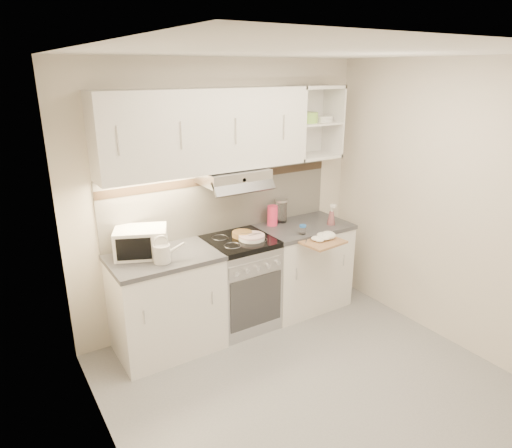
# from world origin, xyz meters

# --- Properties ---
(ground) EXTENTS (3.00, 3.00, 0.00)m
(ground) POSITION_xyz_m (0.00, 0.00, 0.00)
(ground) COLOR #959698
(ground) RESTS_ON ground
(room_shell) EXTENTS (3.04, 2.84, 2.52)m
(room_shell) POSITION_xyz_m (0.00, 0.37, 1.63)
(room_shell) COLOR beige
(room_shell) RESTS_ON ground
(base_cabinet_left) EXTENTS (0.90, 0.60, 0.86)m
(base_cabinet_left) POSITION_xyz_m (-0.75, 1.10, 0.43)
(base_cabinet_left) COLOR white
(base_cabinet_left) RESTS_ON ground
(worktop_left) EXTENTS (0.92, 0.62, 0.04)m
(worktop_left) POSITION_xyz_m (-0.75, 1.10, 0.88)
(worktop_left) COLOR #47474C
(worktop_left) RESTS_ON base_cabinet_left
(base_cabinet_right) EXTENTS (0.90, 0.60, 0.86)m
(base_cabinet_right) POSITION_xyz_m (0.75, 1.10, 0.43)
(base_cabinet_right) COLOR white
(base_cabinet_right) RESTS_ON ground
(worktop_right) EXTENTS (0.92, 0.62, 0.04)m
(worktop_right) POSITION_xyz_m (0.75, 1.10, 0.88)
(worktop_right) COLOR #47474C
(worktop_right) RESTS_ON base_cabinet_right
(electric_range) EXTENTS (0.60, 0.60, 0.90)m
(electric_range) POSITION_xyz_m (0.00, 1.10, 0.45)
(electric_range) COLOR #B7B7BC
(electric_range) RESTS_ON ground
(microwave) EXTENTS (0.51, 0.46, 0.24)m
(microwave) POSITION_xyz_m (-0.90, 1.20, 1.02)
(microwave) COLOR white
(microwave) RESTS_ON worktop_left
(watering_can) EXTENTS (0.27, 0.14, 0.23)m
(watering_can) POSITION_xyz_m (-0.80, 0.97, 0.98)
(watering_can) COLOR silver
(watering_can) RESTS_ON worktop_left
(plate_stack) EXTENTS (0.24, 0.24, 0.05)m
(plate_stack) POSITION_xyz_m (0.09, 1.03, 0.92)
(plate_stack) COLOR white
(plate_stack) RESTS_ON electric_range
(bread_loaf) EXTENTS (0.19, 0.19, 0.05)m
(bread_loaf) POSITION_xyz_m (0.05, 1.14, 0.92)
(bread_loaf) COLOR #9A6739
(bread_loaf) RESTS_ON electric_range
(pink_pitcher) EXTENTS (0.11, 0.10, 0.20)m
(pink_pitcher) POSITION_xyz_m (0.48, 1.26, 1.00)
(pink_pitcher) COLOR #FF345F
(pink_pitcher) RESTS_ON worktop_right
(glass_jar) EXTENTS (0.13, 0.13, 0.24)m
(glass_jar) POSITION_xyz_m (0.62, 1.30, 1.02)
(glass_jar) COLOR white
(glass_jar) RESTS_ON worktop_right
(spice_jar) EXTENTS (0.06, 0.06, 0.09)m
(spice_jar) POSITION_xyz_m (0.57, 0.88, 0.95)
(spice_jar) COLOR silver
(spice_jar) RESTS_ON worktop_right
(spray_bottle) EXTENTS (0.09, 0.09, 0.23)m
(spray_bottle) POSITION_xyz_m (1.00, 0.96, 0.99)
(spray_bottle) COLOR pink
(spray_bottle) RESTS_ON worktop_right
(cutting_board) EXTENTS (0.41, 0.38, 0.02)m
(cutting_board) POSITION_xyz_m (0.65, 0.70, 0.87)
(cutting_board) COLOR tan
(cutting_board) RESTS_ON base_cabinet_right
(dish_towel) EXTENTS (0.30, 0.27, 0.07)m
(dish_towel) POSITION_xyz_m (0.66, 0.74, 0.91)
(dish_towel) COLOR white
(dish_towel) RESTS_ON cutting_board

